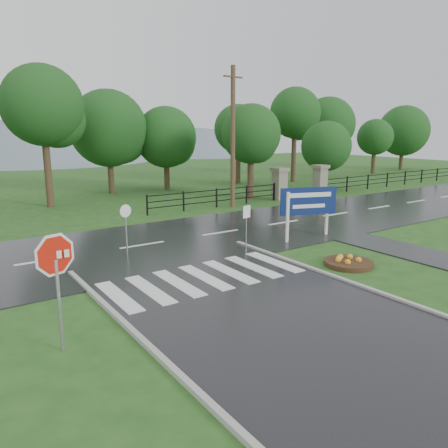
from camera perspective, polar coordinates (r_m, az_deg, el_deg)
ground at (r=11.01m, az=11.88°, el=-14.21°), size 120.00×120.00×0.00m
main_road at (r=18.84m, az=-10.61°, el=-2.84°), size 90.00×8.00×0.04m
walkway at (r=19.65m, az=20.70°, el=-2.81°), size 2.20×11.00×0.04m
crosswalk at (r=14.57m, az=-2.51°, el=-6.94°), size 6.50×2.80×0.02m
pillar_west at (r=30.64m, az=7.26°, el=5.34°), size 1.00×1.00×2.24m
pillar_east at (r=33.42m, az=12.43°, el=5.73°), size 1.00×1.00×2.24m
fence_west at (r=27.51m, az=-0.98°, el=3.69°), size 9.58×0.08×1.20m
fence_east at (r=41.92m, az=22.58°, el=5.77°), size 20.58×0.08×1.20m
hills at (r=75.31m, az=-24.99°, el=-4.54°), size 102.00×48.00×48.00m
treeline at (r=32.15m, az=-19.21°, el=2.96°), size 83.20×5.20×10.00m
stop_sign at (r=10.08m, az=-21.10°, el=-5.13°), size 1.22×0.42×2.87m
estate_billboard at (r=19.73m, az=10.97°, el=2.62°), size 2.59×0.93×2.34m
flower_bed at (r=16.52m, az=15.97°, el=-4.81°), size 1.76×1.76×0.35m
reg_sign_small at (r=17.67m, az=2.96°, el=0.78°), size 0.41×0.09×1.84m
reg_sign_round at (r=16.88m, az=-12.68°, el=-0.02°), size 0.48×0.12×2.10m
utility_pole_east at (r=27.29m, az=1.16°, el=11.26°), size 1.52×0.32×8.55m
entrance_tree_left at (r=30.68m, az=3.56°, el=11.61°), size 4.09×4.09×6.56m
entrance_tree_right at (r=35.82m, az=13.21°, el=9.84°), size 3.93×3.93×5.47m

